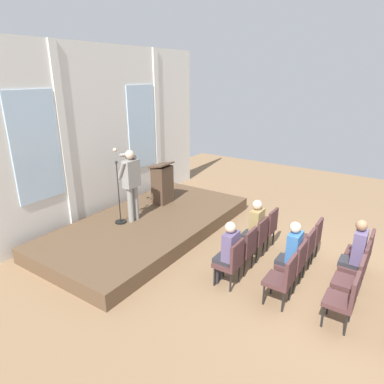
% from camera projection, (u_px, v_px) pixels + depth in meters
% --- Properties ---
extents(ground_plane, '(16.58, 16.58, 0.00)m').
position_uv_depth(ground_plane, '(347.00, 296.00, 6.07)').
color(ground_plane, '#846647').
extents(rear_partition, '(8.53, 0.14, 4.51)m').
position_uv_depth(rear_partition, '(97.00, 136.00, 8.67)').
color(rear_partition, silver).
rests_on(rear_partition, ground).
extents(stage_platform, '(5.49, 2.80, 0.35)m').
position_uv_depth(stage_platform, '(149.00, 226.00, 8.46)').
color(stage_platform, brown).
rests_on(stage_platform, ground).
extents(speaker, '(0.52, 0.69, 1.77)m').
position_uv_depth(speaker, '(131.00, 180.00, 8.02)').
color(speaker, gray).
rests_on(speaker, stage_platform).
extents(mic_stand, '(0.28, 0.28, 1.55)m').
position_uv_depth(mic_stand, '(120.00, 210.00, 8.12)').
color(mic_stand, black).
rests_on(mic_stand, stage_platform).
extents(lectern, '(0.60, 0.48, 1.16)m').
position_uv_depth(lectern, '(162.00, 184.00, 9.33)').
color(lectern, '#4C3828').
rests_on(lectern, stage_platform).
extents(chair_r0_c0, '(0.46, 0.44, 0.94)m').
position_uv_depth(chair_r0_c0, '(231.00, 261.00, 6.19)').
color(chair_r0_c0, black).
rests_on(chair_r0_c0, ground).
extents(audience_r0_c0, '(0.36, 0.39, 1.30)m').
position_uv_depth(audience_r0_c0, '(228.00, 250.00, 6.17)').
color(audience_r0_c0, '#2D2D33').
rests_on(audience_r0_c0, ground).
extents(chair_r0_c1, '(0.46, 0.44, 0.94)m').
position_uv_depth(chair_r0_c1, '(245.00, 247.00, 6.66)').
color(chair_r0_c1, black).
rests_on(chair_r0_c1, ground).
extents(chair_r0_c2, '(0.46, 0.44, 0.94)m').
position_uv_depth(chair_r0_c2, '(257.00, 236.00, 7.13)').
color(chair_r0_c2, black).
rests_on(chair_r0_c2, ground).
extents(audience_r0_c2, '(0.36, 0.39, 1.34)m').
position_uv_depth(audience_r0_c2, '(254.00, 226.00, 7.10)').
color(audience_r0_c2, '#2D2D33').
rests_on(audience_r0_c2, ground).
extents(chair_r0_c3, '(0.46, 0.44, 0.94)m').
position_uv_depth(chair_r0_c3, '(268.00, 226.00, 7.59)').
color(chair_r0_c3, black).
rests_on(chair_r0_c3, ground).
extents(chair_r1_c0, '(0.46, 0.44, 0.94)m').
position_uv_depth(chair_r1_c0, '(283.00, 278.00, 5.68)').
color(chair_r1_c0, black).
rests_on(chair_r1_c0, ground).
extents(chair_r1_c1, '(0.46, 0.44, 0.94)m').
position_uv_depth(chair_r1_c1, '(294.00, 262.00, 6.14)').
color(chair_r1_c1, black).
rests_on(chair_r1_c1, ground).
extents(audience_r1_c1, '(0.36, 0.39, 1.32)m').
position_uv_depth(audience_r1_c1, '(291.00, 251.00, 6.12)').
color(audience_r1_c1, '#2D2D33').
rests_on(audience_r1_c1, ground).
extents(chair_r1_c2, '(0.46, 0.44, 0.94)m').
position_uv_depth(chair_r1_c2, '(304.00, 249.00, 6.61)').
color(chair_r1_c2, black).
rests_on(chair_r1_c2, ground).
extents(chair_r1_c3, '(0.46, 0.44, 0.94)m').
position_uv_depth(chair_r1_c3, '(312.00, 237.00, 7.08)').
color(chair_r1_c3, black).
rests_on(chair_r1_c3, ground).
extents(chair_r2_c0, '(0.46, 0.44, 0.94)m').
position_uv_depth(chair_r2_c0, '(345.00, 298.00, 5.16)').
color(chair_r2_c0, black).
rests_on(chair_r2_c0, ground).
extents(chair_r2_c1, '(0.46, 0.44, 0.94)m').
position_uv_depth(chair_r2_c1, '(352.00, 279.00, 5.63)').
color(chair_r2_c1, black).
rests_on(chair_r2_c1, ground).
extents(chair_r2_c2, '(0.46, 0.44, 0.94)m').
position_uv_depth(chair_r2_c2, '(358.00, 264.00, 6.10)').
color(chair_r2_c2, black).
rests_on(chair_r2_c2, ground).
extents(audience_r2_c2, '(0.36, 0.39, 1.39)m').
position_uv_depth(audience_r2_c2, '(355.00, 251.00, 6.06)').
color(audience_r2_c2, '#2D2D33').
rests_on(audience_r2_c2, ground).
extents(chair_r2_c3, '(0.46, 0.44, 0.94)m').
position_uv_depth(chair_r2_c3, '(363.00, 250.00, 6.56)').
color(chair_r2_c3, black).
rests_on(chair_r2_c3, ground).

